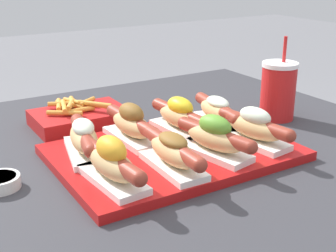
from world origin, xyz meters
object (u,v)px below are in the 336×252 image
object	(u,v)px
serving_tray	(173,152)
hot_dog_0	(112,163)
hot_dog_7	(217,111)
sauce_bowl	(0,182)
hot_dog_4	(84,138)
fries_basket	(80,117)
hot_dog_5	(132,124)
hot_dog_6	(180,116)
hot_dog_1	(173,152)
hot_dog_3	(254,127)
hot_dog_2	(215,137)
drink_cup	(278,91)

from	to	relation	value
serving_tray	hot_dog_0	distance (m)	0.18
hot_dog_7	sauce_bowl	size ratio (longest dim) A/B	2.77
hot_dog_4	fries_basket	size ratio (longest dim) A/B	0.89
hot_dog_5	hot_dog_6	xyz separation A→B (m)	(0.11, -0.01, -0.00)
hot_dog_1	sauce_bowl	xyz separation A→B (m)	(-0.27, 0.12, -0.04)
hot_dog_1	hot_dog_3	bearing A→B (deg)	5.07
hot_dog_0	hot_dog_1	distance (m)	0.11
serving_tray	hot_dog_4	xyz separation A→B (m)	(-0.16, 0.06, 0.04)
serving_tray	fries_basket	bearing A→B (deg)	108.21
hot_dog_0	hot_dog_1	xyz separation A→B (m)	(0.11, -0.01, -0.00)
hot_dog_0	fries_basket	distance (m)	0.35
hot_dog_3	hot_dog_7	bearing A→B (deg)	89.83
hot_dog_0	hot_dog_2	distance (m)	0.21
sauce_bowl	hot_dog_1	bearing A→B (deg)	-24.02
serving_tray	sauce_bowl	world-z (taller)	sauce_bowl
hot_dog_0	fries_basket	bearing A→B (deg)	77.59
hot_dog_0	hot_dog_3	distance (m)	0.32
hot_dog_3	hot_dog_7	distance (m)	0.12
serving_tray	sauce_bowl	xyz separation A→B (m)	(-0.32, 0.04, 0.00)
hot_dog_0	hot_dog_5	bearing A→B (deg)	53.10
serving_tray	hot_dog_4	world-z (taller)	hot_dog_4
hot_dog_6	fries_basket	world-z (taller)	hot_dog_6
hot_dog_2	hot_dog_4	distance (m)	0.24
hot_dog_3	fries_basket	world-z (taller)	hot_dog_3
hot_dog_3	sauce_bowl	xyz separation A→B (m)	(-0.47, 0.10, -0.04)
hot_dog_4	hot_dog_7	world-z (taller)	hot_dog_4
hot_dog_4	sauce_bowl	xyz separation A→B (m)	(-0.16, -0.02, -0.04)
hot_dog_0	hot_dog_4	distance (m)	0.13
hot_dog_4	hot_dog_7	distance (m)	0.31
drink_cup	fries_basket	xyz separation A→B (m)	(-0.42, 0.20, -0.05)
hot_dog_1	hot_dog_4	size ratio (longest dim) A/B	1.02
hot_dog_0	sauce_bowl	bearing A→B (deg)	144.17
hot_dog_4	hot_dog_6	size ratio (longest dim) A/B	0.98
hot_dog_2	drink_cup	xyz separation A→B (m)	(0.29, 0.13, 0.02)
hot_dog_1	hot_dog_4	xyz separation A→B (m)	(-0.11, 0.14, 0.00)
hot_dog_3	sauce_bowl	distance (m)	0.49
hot_dog_1	hot_dog_5	size ratio (longest dim) A/B	1.00
hot_dog_7	sauce_bowl	xyz separation A→B (m)	(-0.47, -0.02, -0.04)
hot_dog_6	sauce_bowl	world-z (taller)	hot_dog_6
hot_dog_3	hot_dog_4	bearing A→B (deg)	158.44
fries_basket	drink_cup	bearing A→B (deg)	-25.52
drink_cup	hot_dog_1	bearing A→B (deg)	-159.32
hot_dog_3	fries_basket	xyz separation A→B (m)	(-0.24, 0.33, -0.03)
hot_dog_3	hot_dog_5	distance (m)	0.25
serving_tray	fries_basket	xyz separation A→B (m)	(-0.09, 0.27, 0.01)
sauce_bowl	fries_basket	xyz separation A→B (m)	(0.23, 0.23, 0.01)
hot_dog_4	sauce_bowl	world-z (taller)	hot_dog_4
sauce_bowl	hot_dog_3	bearing A→B (deg)	-12.27
hot_dog_2	drink_cup	size ratio (longest dim) A/B	0.97
hot_dog_3	hot_dog_7	xyz separation A→B (m)	(0.00, 0.12, -0.00)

